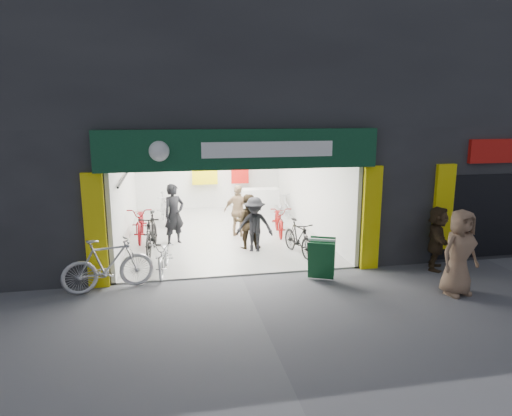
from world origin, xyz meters
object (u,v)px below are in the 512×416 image
object	(u,v)px
parked_bike	(108,264)
sandwich_board	(322,257)
bike_right_front	(298,238)
bike_left_front	(164,256)
pedestrian_near	(460,252)

from	to	relation	value
parked_bike	sandwich_board	world-z (taller)	parked_bike
bike_right_front	sandwich_board	size ratio (longest dim) A/B	1.76
bike_right_front	parked_bike	size ratio (longest dim) A/B	0.83
bike_left_front	parked_bike	bearing A→B (deg)	-136.80
bike_right_front	sandwich_board	world-z (taller)	bike_right_front
bike_left_front	parked_bike	distance (m)	1.51
parked_bike	bike_left_front	bearing A→B (deg)	-68.60
bike_left_front	sandwich_board	bearing A→B (deg)	-10.57
parked_bike	pedestrian_near	distance (m)	7.59
parked_bike	sandwich_board	bearing A→B (deg)	-107.93
bike_right_front	parked_bike	world-z (taller)	parked_bike
bike_left_front	pedestrian_near	world-z (taller)	pedestrian_near
bike_left_front	parked_bike	world-z (taller)	parked_bike
parked_bike	pedestrian_near	size ratio (longest dim) A/B	1.06
bike_left_front	bike_right_front	size ratio (longest dim) A/B	1.00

